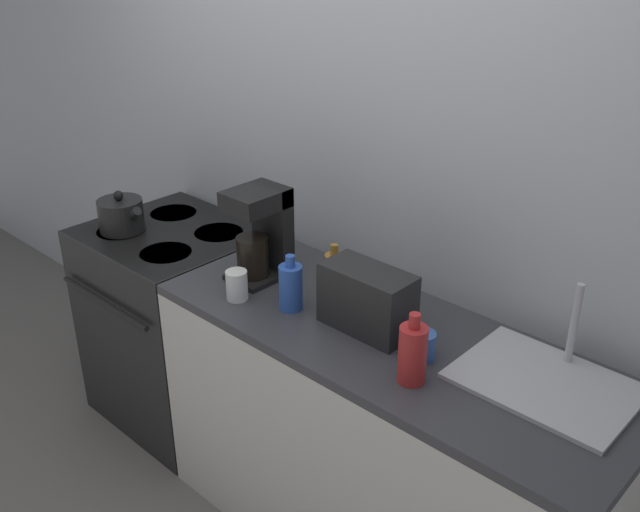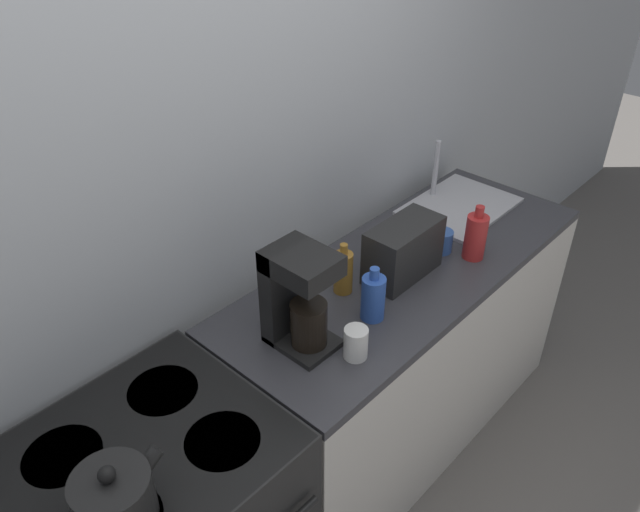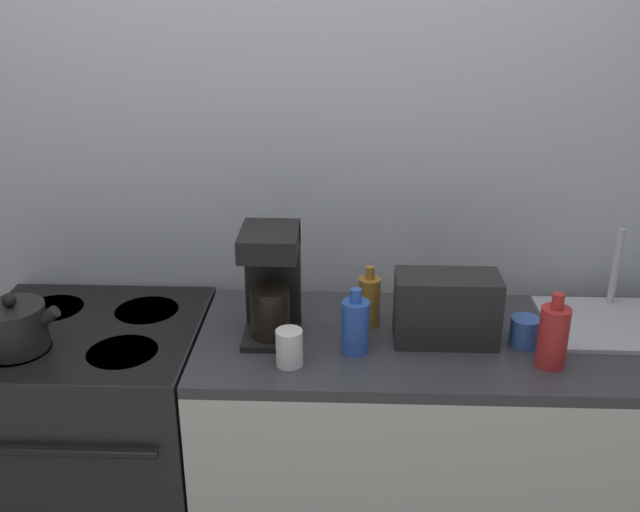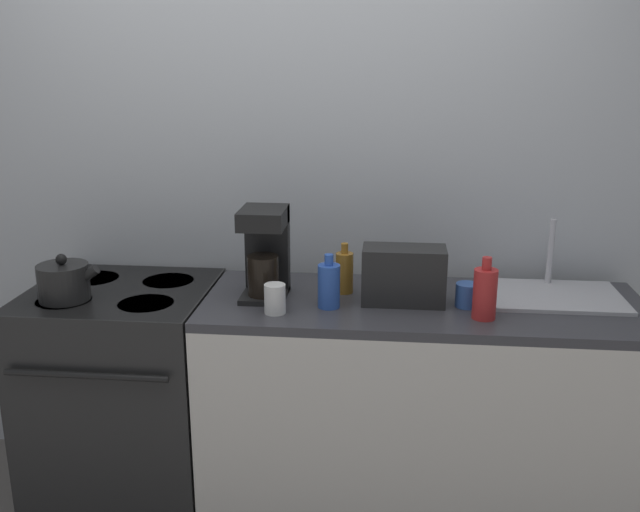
{
  "view_description": "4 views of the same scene",
  "coord_description": "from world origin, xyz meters",
  "px_view_note": "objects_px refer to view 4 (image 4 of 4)",
  "views": [
    {
      "loc": [
        1.8,
        -1.3,
        2.2
      ],
      "look_at": [
        0.24,
        0.38,
        1.08
      ],
      "focal_mm": 40.0,
      "sensor_mm": 36.0,
      "label": 1
    },
    {
      "loc": [
        -1.11,
        -0.78,
        2.33
      ],
      "look_at": [
        0.17,
        0.4,
        1.15
      ],
      "focal_mm": 35.0,
      "sensor_mm": 36.0,
      "label": 2
    },
    {
      "loc": [
        0.21,
        -1.65,
        2.01
      ],
      "look_at": [
        0.13,
        0.38,
        1.18
      ],
      "focal_mm": 40.0,
      "sensor_mm": 36.0,
      "label": 3
    },
    {
      "loc": [
        0.47,
        -2.28,
        1.86
      ],
      "look_at": [
        0.19,
        0.41,
        1.08
      ],
      "focal_mm": 40.0,
      "sensor_mm": 36.0,
      "label": 4
    }
  ],
  "objects_px": {
    "bottle_red": "(485,293)",
    "bottle_amber": "(344,272)",
    "toaster": "(404,275)",
    "stove": "(127,393)",
    "kettle": "(64,282)",
    "bottle_blue": "(329,285)",
    "cup_white": "(275,299)",
    "cup_blue": "(467,295)",
    "coffee_maker": "(265,250)"
  },
  "relations": [
    {
      "from": "bottle_red",
      "to": "bottle_amber",
      "type": "xyz_separation_m",
      "value": [
        -0.52,
        0.23,
        -0.01
      ]
    },
    {
      "from": "toaster",
      "to": "bottle_amber",
      "type": "relative_size",
      "value": 1.55
    },
    {
      "from": "coffee_maker",
      "to": "bottle_red",
      "type": "relative_size",
      "value": 1.55
    },
    {
      "from": "cup_blue",
      "to": "kettle",
      "type": "bearing_deg",
      "value": -176.93
    },
    {
      "from": "bottle_red",
      "to": "cup_blue",
      "type": "xyz_separation_m",
      "value": [
        -0.05,
        0.12,
        -0.05
      ]
    },
    {
      "from": "bottle_red",
      "to": "cup_blue",
      "type": "distance_m",
      "value": 0.14
    },
    {
      "from": "stove",
      "to": "bottle_red",
      "type": "xyz_separation_m",
      "value": [
        1.42,
        -0.17,
        0.55
      ]
    },
    {
      "from": "toaster",
      "to": "bottle_amber",
      "type": "bearing_deg",
      "value": 157.66
    },
    {
      "from": "cup_blue",
      "to": "stove",
      "type": "bearing_deg",
      "value": 177.9
    },
    {
      "from": "coffee_maker",
      "to": "cup_white",
      "type": "relative_size",
      "value": 3.21
    },
    {
      "from": "toaster",
      "to": "bottle_amber",
      "type": "distance_m",
      "value": 0.25
    },
    {
      "from": "stove",
      "to": "bottle_amber",
      "type": "height_order",
      "value": "bottle_amber"
    },
    {
      "from": "kettle",
      "to": "bottle_blue",
      "type": "distance_m",
      "value": 1.02
    },
    {
      "from": "toaster",
      "to": "cup_blue",
      "type": "height_order",
      "value": "toaster"
    },
    {
      "from": "bottle_red",
      "to": "cup_white",
      "type": "xyz_separation_m",
      "value": [
        -0.75,
        -0.02,
        -0.04
      ]
    },
    {
      "from": "kettle",
      "to": "cup_white",
      "type": "distance_m",
      "value": 0.83
    },
    {
      "from": "kettle",
      "to": "bottle_red",
      "type": "distance_m",
      "value": 1.58
    },
    {
      "from": "toaster",
      "to": "coffee_maker",
      "type": "distance_m",
      "value": 0.54
    },
    {
      "from": "kettle",
      "to": "bottle_red",
      "type": "height_order",
      "value": "bottle_red"
    },
    {
      "from": "cup_blue",
      "to": "bottle_blue",
      "type": "bearing_deg",
      "value": -173.45
    },
    {
      "from": "kettle",
      "to": "cup_blue",
      "type": "bearing_deg",
      "value": 3.07
    },
    {
      "from": "coffee_maker",
      "to": "toaster",
      "type": "bearing_deg",
      "value": -3.16
    },
    {
      "from": "kettle",
      "to": "cup_blue",
      "type": "distance_m",
      "value": 1.53
    },
    {
      "from": "stove",
      "to": "toaster",
      "type": "xyz_separation_m",
      "value": [
        1.14,
        -0.03,
        0.57
      ]
    },
    {
      "from": "bottle_blue",
      "to": "bottle_red",
      "type": "bearing_deg",
      "value": -5.95
    },
    {
      "from": "kettle",
      "to": "stove",
      "type": "bearing_deg",
      "value": 40.24
    },
    {
      "from": "coffee_maker",
      "to": "bottle_blue",
      "type": "relative_size",
      "value": 1.72
    },
    {
      "from": "bottle_blue",
      "to": "kettle",
      "type": "bearing_deg",
      "value": -178.7
    },
    {
      "from": "toaster",
      "to": "bottle_blue",
      "type": "height_order",
      "value": "toaster"
    },
    {
      "from": "cup_blue",
      "to": "cup_white",
      "type": "bearing_deg",
      "value": -168.56
    },
    {
      "from": "stove",
      "to": "kettle",
      "type": "distance_m",
      "value": 0.57
    },
    {
      "from": "coffee_maker",
      "to": "bottle_amber",
      "type": "bearing_deg",
      "value": 12.16
    },
    {
      "from": "kettle",
      "to": "toaster",
      "type": "bearing_deg",
      "value": 4.52
    },
    {
      "from": "coffee_maker",
      "to": "cup_white",
      "type": "bearing_deg",
      "value": -70.5
    },
    {
      "from": "stove",
      "to": "bottle_red",
      "type": "relative_size",
      "value": 4.12
    },
    {
      "from": "coffee_maker",
      "to": "cup_white",
      "type": "xyz_separation_m",
      "value": [
        0.07,
        -0.19,
        -0.13
      ]
    },
    {
      "from": "stove",
      "to": "kettle",
      "type": "height_order",
      "value": "kettle"
    },
    {
      "from": "kettle",
      "to": "bottle_red",
      "type": "relative_size",
      "value": 1.07
    },
    {
      "from": "cup_blue",
      "to": "bottle_red",
      "type": "bearing_deg",
      "value": -67.55
    },
    {
      "from": "bottle_red",
      "to": "cup_white",
      "type": "distance_m",
      "value": 0.75
    },
    {
      "from": "coffee_maker",
      "to": "bottle_blue",
      "type": "distance_m",
      "value": 0.3
    },
    {
      "from": "bottle_amber",
      "to": "coffee_maker",
      "type": "bearing_deg",
      "value": -167.84
    },
    {
      "from": "cup_blue",
      "to": "bottle_amber",
      "type": "bearing_deg",
      "value": 166.22
    },
    {
      "from": "bottle_blue",
      "to": "cup_white",
      "type": "relative_size",
      "value": 1.87
    },
    {
      "from": "stove",
      "to": "cup_white",
      "type": "distance_m",
      "value": 0.87
    },
    {
      "from": "coffee_maker",
      "to": "bottle_blue",
      "type": "height_order",
      "value": "coffee_maker"
    },
    {
      "from": "toaster",
      "to": "cup_blue",
      "type": "xyz_separation_m",
      "value": [
        0.24,
        -0.02,
        -0.06
      ]
    },
    {
      "from": "bottle_amber",
      "to": "cup_blue",
      "type": "height_order",
      "value": "bottle_amber"
    },
    {
      "from": "bottle_amber",
      "to": "cup_blue",
      "type": "bearing_deg",
      "value": -13.78
    },
    {
      "from": "bottle_amber",
      "to": "cup_blue",
      "type": "distance_m",
      "value": 0.48
    }
  ]
}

